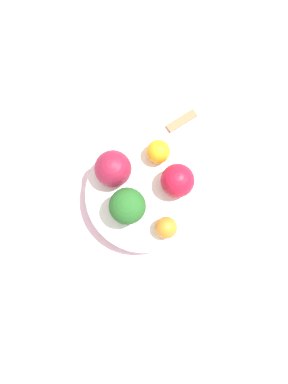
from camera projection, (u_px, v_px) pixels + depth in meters
name	position (u px, v px, depth m)	size (l,w,h in m)	color
ground_plane	(144.00, 200.00, 0.69)	(6.00, 6.00, 0.00)	gray
table_surface	(144.00, 199.00, 0.68)	(1.20, 1.20, 0.02)	silver
bowl	(144.00, 195.00, 0.65)	(0.20, 0.20, 0.04)	white
broccoli	(127.00, 206.00, 0.59)	(0.06, 0.06, 0.07)	#99C17A
apple_red	(177.00, 181.00, 0.61)	(0.06, 0.06, 0.06)	#B7142D
apple_green	(113.00, 169.00, 0.61)	(0.06, 0.06, 0.06)	maroon
orange_front	(158.00, 152.00, 0.62)	(0.04, 0.04, 0.04)	orange
orange_back	(166.00, 228.00, 0.60)	(0.04, 0.04, 0.04)	orange
spoon	(182.00, 121.00, 0.69)	(0.06, 0.02, 0.01)	olive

